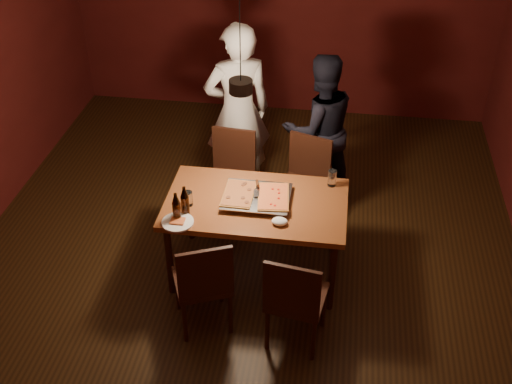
# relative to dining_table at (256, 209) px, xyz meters

# --- Properties ---
(room_shell) EXTENTS (6.00, 6.00, 6.00)m
(room_shell) POSITION_rel_dining_table_xyz_m (-0.13, 0.08, 0.72)
(room_shell) COLOR #36220E
(room_shell) RESTS_ON ground
(dining_table) EXTENTS (1.50, 0.90, 0.75)m
(dining_table) POSITION_rel_dining_table_xyz_m (0.00, 0.00, 0.00)
(dining_table) COLOR brown
(dining_table) RESTS_ON floor
(chair_far_left) EXTENTS (0.46, 0.46, 0.49)m
(chair_far_left) POSITION_rel_dining_table_xyz_m (-0.35, 0.82, -0.14)
(chair_far_left) COLOR #38190F
(chair_far_left) RESTS_ON floor
(chair_far_right) EXTENTS (0.53, 0.53, 0.49)m
(chair_far_right) POSITION_rel_dining_table_xyz_m (0.35, 0.79, -0.14)
(chair_far_right) COLOR #38190F
(chair_far_right) RESTS_ON floor
(chair_near_left) EXTENTS (0.55, 0.55, 0.49)m
(chair_near_left) POSITION_rel_dining_table_xyz_m (-0.29, -0.74, -0.14)
(chair_near_left) COLOR #38190F
(chair_near_left) RESTS_ON floor
(chair_near_right) EXTENTS (0.48, 0.48, 0.49)m
(chair_near_right) POSITION_rel_dining_table_xyz_m (0.41, -0.81, -0.14)
(chair_near_right) COLOR #38190F
(chair_near_right) RESTS_ON floor
(pizza_tray) EXTENTS (0.55, 0.46, 0.05)m
(pizza_tray) POSITION_rel_dining_table_xyz_m (0.00, 0.02, 0.10)
(pizza_tray) COLOR silver
(pizza_tray) RESTS_ON dining_table
(pizza_meat) EXTENTS (0.26, 0.40, 0.02)m
(pizza_meat) POSITION_rel_dining_table_xyz_m (-0.15, 0.02, 0.13)
(pizza_meat) COLOR maroon
(pizza_meat) RESTS_ON pizza_tray
(pizza_cheese) EXTENTS (0.29, 0.42, 0.02)m
(pizza_cheese) POSITION_rel_dining_table_xyz_m (0.14, 0.02, 0.13)
(pizza_cheese) COLOR gold
(pizza_cheese) RESTS_ON pizza_tray
(spatula) EXTENTS (0.15, 0.25, 0.04)m
(spatula) POSITION_rel_dining_table_xyz_m (0.02, 0.05, 0.14)
(spatula) COLOR silver
(spatula) RESTS_ON pizza_tray
(beer_bottle_a) EXTENTS (0.07, 0.07, 0.25)m
(beer_bottle_a) POSITION_rel_dining_table_xyz_m (-0.59, -0.32, 0.20)
(beer_bottle_a) COLOR black
(beer_bottle_a) RESTS_ON dining_table
(beer_bottle_b) EXTENTS (0.07, 0.07, 0.25)m
(beer_bottle_b) POSITION_rel_dining_table_xyz_m (-0.54, -0.23, 0.20)
(beer_bottle_b) COLOR black
(beer_bottle_b) RESTS_ON dining_table
(water_glass_left) EXTENTS (0.08, 0.08, 0.12)m
(water_glass_left) POSITION_rel_dining_table_xyz_m (-0.54, -0.12, 0.14)
(water_glass_left) COLOR silver
(water_glass_left) RESTS_ON dining_table
(water_glass_right) EXTENTS (0.07, 0.07, 0.15)m
(water_glass_right) POSITION_rel_dining_table_xyz_m (0.61, 0.33, 0.15)
(water_glass_right) COLOR silver
(water_glass_right) RESTS_ON dining_table
(plate_slice) EXTENTS (0.26, 0.26, 0.03)m
(plate_slice) POSITION_rel_dining_table_xyz_m (-0.57, -0.37, 0.08)
(plate_slice) COLOR white
(plate_slice) RESTS_ON dining_table
(napkin) EXTENTS (0.13, 0.10, 0.05)m
(napkin) POSITION_rel_dining_table_xyz_m (0.23, -0.27, 0.10)
(napkin) COLOR white
(napkin) RESTS_ON dining_table
(diner_white) EXTENTS (0.78, 0.66, 1.81)m
(diner_white) POSITION_rel_dining_table_xyz_m (-0.36, 1.24, 0.23)
(diner_white) COLOR silver
(diner_white) RESTS_ON floor
(diner_dark) EXTENTS (0.92, 0.83, 1.53)m
(diner_dark) POSITION_rel_dining_table_xyz_m (0.44, 1.27, 0.09)
(diner_dark) COLOR black
(diner_dark) RESTS_ON floor
(pendant_lamp) EXTENTS (0.18, 0.18, 1.10)m
(pendant_lamp) POSITION_rel_dining_table_xyz_m (-0.13, 0.08, 1.08)
(pendant_lamp) COLOR black
(pendant_lamp) RESTS_ON ceiling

